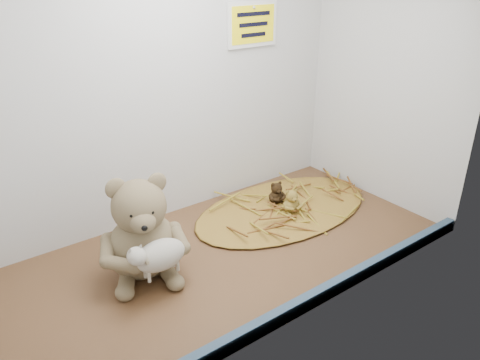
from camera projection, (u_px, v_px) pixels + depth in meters
alcove_shell at (207, 84)px, 115.38cm from camera, size 120.40×60.20×90.40cm
front_rail at (303, 304)px, 106.26cm from camera, size 119.28×2.20×3.60cm
straw_bed at (283, 208)px, 149.90cm from camera, size 63.08×36.63×1.22cm
main_teddy at (141, 226)px, 114.52cm from camera, size 27.72×28.50×26.92cm
toy_lamb at (160, 255)px, 108.85cm from camera, size 16.25×9.92×10.50cm
mini_teddy_tan at (292, 200)px, 145.24cm from camera, size 7.84×8.07×7.72cm
mini_teddy_brown at (276, 192)px, 150.83cm from camera, size 7.01×7.27×7.36cm
wall_sign at (252, 24)px, 142.16cm from camera, size 16.00×1.20×11.00cm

